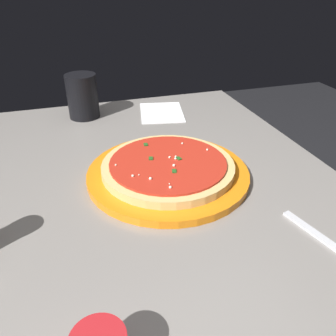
{
  "coord_description": "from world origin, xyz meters",
  "views": [
    {
      "loc": [
        -0.52,
        0.13,
        1.08
      ],
      "look_at": [
        0.03,
        -0.04,
        0.74
      ],
      "focal_mm": 36.92,
      "sensor_mm": 36.0,
      "label": 1
    }
  ],
  "objects_px": {
    "serving_plate": "(168,174)",
    "napkin_folded_right": "(162,112)",
    "cup_tall_drink": "(83,96)",
    "pizza": "(168,166)"
  },
  "relations": [
    {
      "from": "serving_plate",
      "to": "napkin_folded_right",
      "type": "bearing_deg",
      "value": -14.23
    },
    {
      "from": "serving_plate",
      "to": "cup_tall_drink",
      "type": "distance_m",
      "value": 0.39
    },
    {
      "from": "pizza",
      "to": "napkin_folded_right",
      "type": "bearing_deg",
      "value": -14.23
    },
    {
      "from": "pizza",
      "to": "cup_tall_drink",
      "type": "xyz_separation_m",
      "value": [
        0.37,
        0.13,
        0.03
      ]
    },
    {
      "from": "serving_plate",
      "to": "napkin_folded_right",
      "type": "height_order",
      "value": "serving_plate"
    },
    {
      "from": "napkin_folded_right",
      "to": "cup_tall_drink",
      "type": "bearing_deg",
      "value": 80.71
    },
    {
      "from": "pizza",
      "to": "cup_tall_drink",
      "type": "height_order",
      "value": "cup_tall_drink"
    },
    {
      "from": "pizza",
      "to": "serving_plate",
      "type": "bearing_deg",
      "value": -66.12
    },
    {
      "from": "pizza",
      "to": "cup_tall_drink",
      "type": "bearing_deg",
      "value": 18.87
    },
    {
      "from": "napkin_folded_right",
      "to": "pizza",
      "type": "bearing_deg",
      "value": 165.77
    }
  ]
}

